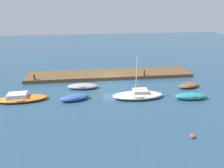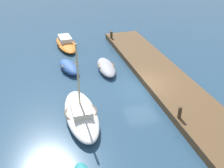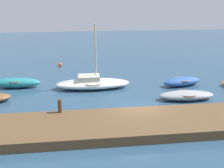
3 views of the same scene
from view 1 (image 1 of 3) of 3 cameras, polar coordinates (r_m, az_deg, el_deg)
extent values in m
plane|color=navy|center=(28.12, -0.15, 0.71)|extent=(84.00, 84.00, 0.00)
cube|color=brown|center=(30.04, -0.60, 2.81)|extent=(24.95, 3.81, 0.55)
ellipsoid|color=#2D569E|center=(23.31, -10.94, -3.90)|extent=(3.60, 1.98, 0.72)
torus|color=olive|center=(23.22, -10.97, -3.47)|extent=(1.60, 1.60, 0.07)
ellipsoid|color=#939399|center=(26.16, -8.57, -0.64)|extent=(4.11, 1.61, 0.65)
torus|color=olive|center=(26.09, -8.59, -0.28)|extent=(1.56, 1.56, 0.07)
ellipsoid|color=teal|center=(24.94, 22.20, -3.32)|extent=(3.95, 1.47, 0.81)
torus|color=olive|center=(24.85, 22.28, -2.86)|extent=(1.34, 1.34, 0.07)
ellipsoid|color=white|center=(23.58, 7.54, -3.27)|extent=(6.09, 2.09, 0.76)
torus|color=olive|center=(23.49, 7.57, -2.82)|extent=(2.13, 2.13, 0.07)
cube|color=beige|center=(23.44, 8.34, -2.19)|extent=(1.73, 1.24, 0.50)
cylinder|color=#C6B284|center=(22.49, 7.20, 2.47)|extent=(0.12, 0.12, 4.63)
ellipsoid|color=brown|center=(28.17, 21.61, -0.35)|extent=(3.31, 2.04, 0.61)
torus|color=olive|center=(28.11, 21.66, -0.03)|extent=(1.73, 1.73, 0.07)
ellipsoid|color=orange|center=(25.13, -24.86, -3.89)|extent=(5.86, 2.26, 0.57)
torus|color=olive|center=(25.06, -24.92, -3.57)|extent=(2.06, 2.06, 0.07)
cube|color=silver|center=(25.07, -25.98, -3.05)|extent=(2.20, 1.37, 0.53)
cylinder|color=#47331E|center=(29.16, 9.44, 3.25)|extent=(0.24, 0.24, 0.82)
cylinder|color=#47331E|center=(29.25, -21.82, 1.82)|extent=(0.27, 0.27, 0.76)
sphere|color=#E54C19|center=(18.61, 22.51, -13.92)|extent=(0.38, 0.38, 0.38)
camera|label=2|loc=(27.14, 43.85, 17.27)|focal=43.58mm
camera|label=3|loc=(42.90, 2.71, 18.94)|focal=45.00mm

